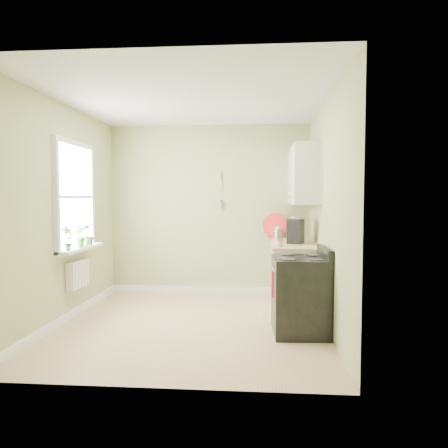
# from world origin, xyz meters

# --- Properties ---
(floor) EXTENTS (3.20, 3.60, 0.02)m
(floor) POSITION_xyz_m (0.00, 0.00, -0.01)
(floor) COLOR tan
(floor) RESTS_ON ground
(ceiling) EXTENTS (3.20, 3.60, 0.02)m
(ceiling) POSITION_xyz_m (0.00, 0.00, 2.71)
(ceiling) COLOR white
(ceiling) RESTS_ON wall_back
(wall_back) EXTENTS (3.20, 0.02, 2.70)m
(wall_back) POSITION_xyz_m (0.00, 1.81, 1.35)
(wall_back) COLOR tan
(wall_back) RESTS_ON floor
(wall_left) EXTENTS (0.02, 3.60, 2.70)m
(wall_left) POSITION_xyz_m (-1.61, 0.00, 1.35)
(wall_left) COLOR tan
(wall_left) RESTS_ON floor
(wall_right) EXTENTS (0.02, 3.60, 2.70)m
(wall_right) POSITION_xyz_m (1.61, 0.00, 1.35)
(wall_right) COLOR tan
(wall_right) RESTS_ON floor
(base_cabinets) EXTENTS (0.60, 1.60, 0.87)m
(base_cabinets) POSITION_xyz_m (1.30, 1.00, 0.43)
(base_cabinets) COLOR white
(base_cabinets) RESTS_ON floor
(countertop) EXTENTS (0.64, 1.60, 0.04)m
(countertop) POSITION_xyz_m (1.29, 1.00, 0.89)
(countertop) COLOR #E5BF8C
(countertop) RESTS_ON base_cabinets
(upper_cabinets) EXTENTS (0.35, 1.40, 0.80)m
(upper_cabinets) POSITION_xyz_m (1.43, 1.10, 1.85)
(upper_cabinets) COLOR white
(upper_cabinets) RESTS_ON wall_right
(window) EXTENTS (0.06, 1.14, 1.44)m
(window) POSITION_xyz_m (-1.58, 0.30, 1.55)
(window) COLOR white
(window) RESTS_ON wall_left
(window_sill) EXTENTS (0.18, 1.14, 0.04)m
(window_sill) POSITION_xyz_m (-1.51, 0.30, 0.88)
(window_sill) COLOR white
(window_sill) RESTS_ON wall_left
(radiator) EXTENTS (0.12, 0.50, 0.35)m
(radiator) POSITION_xyz_m (-1.54, 0.25, 0.55)
(radiator) COLOR white
(radiator) RESTS_ON wall_left
(wall_utensils) EXTENTS (0.02, 0.14, 0.58)m
(wall_utensils) POSITION_xyz_m (0.20, 1.78, 1.56)
(wall_utensils) COLOR #E5BF8C
(wall_utensils) RESTS_ON wall_back
(stove) EXTENTS (0.65, 0.73, 0.98)m
(stove) POSITION_xyz_m (1.28, -0.24, 0.44)
(stove) COLOR black
(stove) RESTS_ON floor
(stand_mixer) EXTENTS (0.20, 0.32, 0.38)m
(stand_mixer) POSITION_xyz_m (1.31, 1.01, 1.07)
(stand_mixer) COLOR #B2B2B7
(stand_mixer) RESTS_ON countertop
(kettle) EXTENTS (0.20, 0.12, 0.21)m
(kettle) POSITION_xyz_m (1.09, 1.39, 1.01)
(kettle) COLOR silver
(kettle) RESTS_ON countertop
(coffee_maker) EXTENTS (0.25, 0.27, 0.34)m
(coffee_maker) POSITION_xyz_m (1.30, 0.85, 1.07)
(coffee_maker) COLOR black
(coffee_maker) RESTS_ON countertop
(red_tray) EXTENTS (0.39, 0.18, 0.38)m
(red_tray) POSITION_xyz_m (1.05, 1.72, 1.10)
(red_tray) COLOR red
(red_tray) RESTS_ON countertop
(jar) EXTENTS (0.08, 0.08, 0.08)m
(jar) POSITION_xyz_m (1.07, 0.42, 0.95)
(jar) COLOR #C1B495
(jar) RESTS_ON countertop
(plant_a) EXTENTS (0.18, 0.20, 0.31)m
(plant_a) POSITION_xyz_m (-1.50, -0.12, 1.06)
(plant_a) COLOR #33702F
(plant_a) RESTS_ON window_sill
(plant_b) EXTENTS (0.21, 0.20, 0.29)m
(plant_b) POSITION_xyz_m (-1.50, 0.22, 1.04)
(plant_b) COLOR #33702F
(plant_b) RESTS_ON window_sill
(plant_c) EXTENTS (0.21, 0.21, 0.29)m
(plant_c) POSITION_xyz_m (-1.50, 0.49, 1.04)
(plant_c) COLOR #33702F
(plant_c) RESTS_ON window_sill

